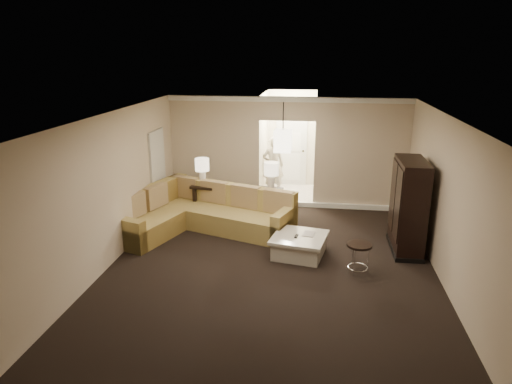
# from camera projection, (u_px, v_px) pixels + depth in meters

# --- Properties ---
(ground) EXTENTS (8.00, 8.00, 0.00)m
(ground) POSITION_uv_depth(u_px,v_px,m) (269.00, 277.00, 8.13)
(ground) COLOR black
(ground) RESTS_ON ground
(wall_back) EXTENTS (6.00, 0.04, 2.80)m
(wall_back) POSITION_uv_depth(u_px,v_px,m) (287.00, 153.00, 11.50)
(wall_back) COLOR beige
(wall_back) RESTS_ON ground
(wall_front) EXTENTS (6.00, 0.04, 2.80)m
(wall_front) POSITION_uv_depth(u_px,v_px,m) (218.00, 349.00, 3.93)
(wall_front) COLOR beige
(wall_front) RESTS_ON ground
(wall_left) EXTENTS (0.04, 8.00, 2.80)m
(wall_left) POSITION_uv_depth(u_px,v_px,m) (102.00, 195.00, 8.11)
(wall_left) COLOR beige
(wall_left) RESTS_ON ground
(wall_right) EXTENTS (0.04, 8.00, 2.80)m
(wall_right) POSITION_uv_depth(u_px,v_px,m) (455.00, 211.00, 7.32)
(wall_right) COLOR beige
(wall_right) RESTS_ON ground
(ceiling) EXTENTS (6.00, 8.00, 0.02)m
(ceiling) POSITION_uv_depth(u_px,v_px,m) (270.00, 120.00, 7.30)
(ceiling) COLOR silver
(ceiling) RESTS_ON wall_back
(crown_molding) EXTENTS (6.00, 0.10, 0.12)m
(crown_molding) POSITION_uv_depth(u_px,v_px,m) (288.00, 99.00, 11.06)
(crown_molding) COLOR white
(crown_molding) RESTS_ON wall_back
(baseboard) EXTENTS (6.00, 0.10, 0.12)m
(baseboard) POSITION_uv_depth(u_px,v_px,m) (285.00, 204.00, 11.85)
(baseboard) COLOR white
(baseboard) RESTS_ON ground
(side_door) EXTENTS (0.05, 0.90, 2.10)m
(side_door) POSITION_uv_depth(u_px,v_px,m) (158.00, 174.00, 10.86)
(side_door) COLOR silver
(side_door) RESTS_ON ground
(foyer) EXTENTS (1.44, 2.02, 2.80)m
(foyer) POSITION_uv_depth(u_px,v_px,m) (290.00, 146.00, 12.80)
(foyer) COLOR white
(foyer) RESTS_ON ground
(sectional_sofa) EXTENTS (3.91, 2.79, 0.98)m
(sectional_sofa) POSITION_uv_depth(u_px,v_px,m) (199.00, 214.00, 10.14)
(sectional_sofa) COLOR brown
(sectional_sofa) RESTS_ON ground
(coffee_table) EXTENTS (1.18, 1.18, 0.42)m
(coffee_table) POSITION_uv_depth(u_px,v_px,m) (299.00, 245.00, 8.95)
(coffee_table) COLOR beige
(coffee_table) RESTS_ON ground
(console_table) EXTENTS (2.18, 0.71, 0.83)m
(console_table) POSITION_uv_depth(u_px,v_px,m) (236.00, 201.00, 10.70)
(console_table) COLOR black
(console_table) RESTS_ON ground
(armoire) EXTENTS (0.55, 1.29, 1.86)m
(armoire) POSITION_uv_depth(u_px,v_px,m) (408.00, 208.00, 9.00)
(armoire) COLOR black
(armoire) RESTS_ON ground
(drink_table) EXTENTS (0.45, 0.45, 0.56)m
(drink_table) POSITION_uv_depth(u_px,v_px,m) (359.00, 252.00, 8.18)
(drink_table) COLOR black
(drink_table) RESTS_ON ground
(table_lamp_left) EXTENTS (0.33, 0.33, 0.63)m
(table_lamp_left) POSITION_uv_depth(u_px,v_px,m) (202.00, 167.00, 10.67)
(table_lamp_left) COLOR white
(table_lamp_left) RESTS_ON console_table
(table_lamp_right) EXTENTS (0.33, 0.33, 0.63)m
(table_lamp_right) POSITION_uv_depth(u_px,v_px,m) (271.00, 172.00, 10.28)
(table_lamp_right) COLOR white
(table_lamp_right) RESTS_ON console_table
(pendant_light) EXTENTS (0.38, 0.38, 1.09)m
(pendant_light) POSITION_uv_depth(u_px,v_px,m) (283.00, 141.00, 10.11)
(pendant_light) COLOR black
(pendant_light) RESTS_ON ceiling
(person) EXTENTS (0.74, 0.58, 1.82)m
(person) POSITION_uv_depth(u_px,v_px,m) (273.00, 163.00, 12.56)
(person) COLOR beige
(person) RESTS_ON ground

